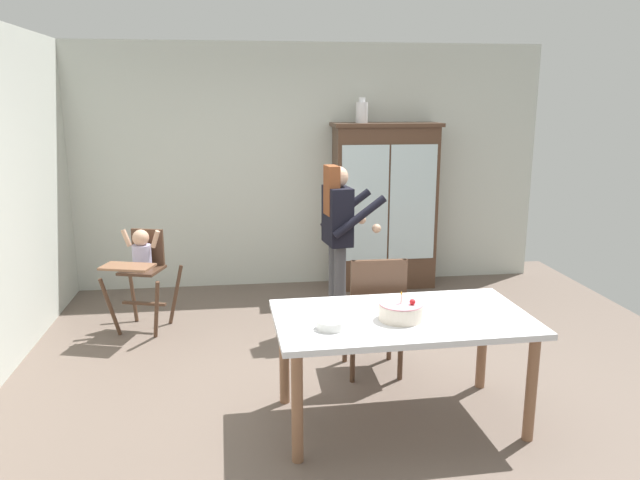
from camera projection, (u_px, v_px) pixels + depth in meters
ground_plane at (348, 381)px, 4.67m from camera, size 6.24×6.24×0.00m
wall_back at (309, 167)px, 6.90m from camera, size 5.32×0.06×2.70m
china_cabinet at (384, 206)px, 6.84m from camera, size 1.18×0.48×1.84m
ceramic_vase at (362, 112)px, 6.58m from camera, size 0.13×0.13×0.27m
high_chair_with_toddler at (142, 261)px, 5.57m from camera, size 0.71×0.80×0.95m
adult_person at (338, 228)px, 5.50m from camera, size 0.55×0.53×1.53m
dining_table at (402, 329)px, 3.96m from camera, size 1.67×0.96×0.74m
birthday_cake at (401, 311)px, 3.86m from camera, size 0.28×0.28×0.19m
serving_bowl at (331, 324)px, 3.72m from camera, size 0.18×0.18×0.05m
dining_chair_far_side at (375, 308)px, 4.63m from camera, size 0.45×0.45×0.96m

